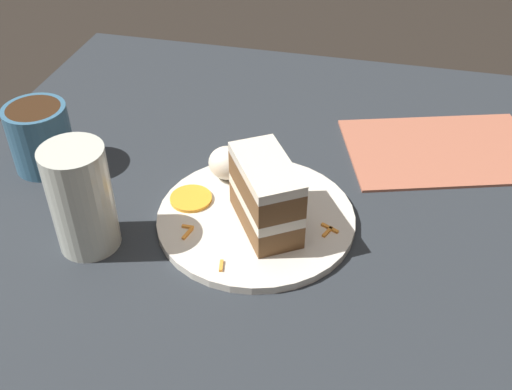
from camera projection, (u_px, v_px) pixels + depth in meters
ground_plane at (288, 246)px, 0.76m from camera, size 6.00×6.00×0.00m
dining_table at (289, 238)px, 0.75m from camera, size 0.98×0.99×0.03m
plate at (256, 218)px, 0.75m from camera, size 0.25×0.25×0.01m
cake_slice at (266, 195)px, 0.70m from camera, size 0.11×0.13×0.09m
cream_dollop at (228, 163)px, 0.79m from camera, size 0.05×0.05×0.04m
orange_garnish at (191, 198)px, 0.77m from camera, size 0.05×0.05×0.00m
carrot_shreds_scatter at (258, 209)px, 0.75m from camera, size 0.19×0.21×0.00m
drinking_glass at (83, 205)px, 0.69m from camera, size 0.07×0.07×0.13m
coffee_mug at (40, 135)px, 0.82m from camera, size 0.08×0.08×0.09m
menu_card at (442, 150)px, 0.87m from camera, size 0.32×0.25×0.00m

